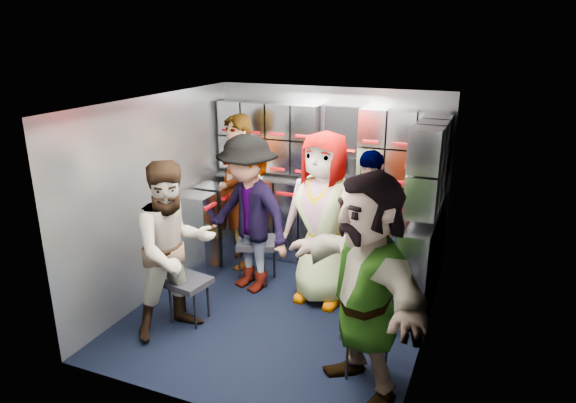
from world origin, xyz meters
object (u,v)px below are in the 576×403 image
at_px(jump_seat_mid_left, 257,245).
at_px(attendant_standing, 237,192).
at_px(attendant_arc_d, 367,233).
at_px(jump_seat_near_left, 188,284).
at_px(jump_seat_center, 328,255).
at_px(attendant_arc_c, 323,219).
at_px(attendant_arc_a, 174,249).
at_px(jump_seat_mid_right, 369,267).
at_px(attendant_arc_e, 366,287).
at_px(jump_seat_near_right, 368,334).
at_px(attendant_arc_b, 249,215).

xyz_separation_m(jump_seat_mid_left, attendant_standing, (-0.39, 0.32, 0.47)).
distance_m(jump_seat_mid_left, attendant_arc_d, 1.34).
height_order(jump_seat_near_left, attendant_arc_d, attendant_arc_d).
xyz_separation_m(jump_seat_center, attendant_arc_d, (0.46, -0.20, 0.40)).
xyz_separation_m(attendant_standing, attendant_arc_c, (1.21, -0.44, -0.01)).
relative_size(jump_seat_center, attendant_arc_a, 0.30).
relative_size(jump_seat_mid_left, jump_seat_center, 1.08).
height_order(jump_seat_center, jump_seat_mid_right, jump_seat_center).
bearing_deg(attendant_arc_d, attendant_standing, 167.62).
bearing_deg(jump_seat_mid_left, attendant_arc_e, -41.08).
height_order(jump_seat_mid_right, attendant_arc_c, attendant_arc_c).
bearing_deg(attendant_arc_c, attendant_standing, 167.03).
height_order(jump_seat_near_left, jump_seat_mid_left, jump_seat_mid_left).
distance_m(jump_seat_near_right, attendant_arc_a, 1.86).
height_order(jump_seat_near_right, attendant_arc_d, attendant_arc_d).
relative_size(jump_seat_near_right, attendant_arc_e, 0.24).
height_order(jump_seat_mid_left, jump_seat_near_right, jump_seat_mid_left).
relative_size(jump_seat_near_left, jump_seat_near_right, 1.01).
distance_m(jump_seat_center, attendant_arc_e, 1.68).
xyz_separation_m(jump_seat_near_left, attendant_arc_d, (1.51, 0.88, 0.44)).
relative_size(attendant_arc_a, attendant_arc_e, 0.92).
bearing_deg(attendant_arc_c, jump_seat_near_left, -132.36).
relative_size(jump_seat_center, attendant_arc_c, 0.27).
height_order(attendant_arc_b, attendant_arc_c, attendant_arc_c).
xyz_separation_m(jump_seat_mid_left, jump_seat_center, (0.81, 0.06, -0.01)).
bearing_deg(attendant_standing, attendant_arc_b, -10.31).
bearing_deg(attendant_arc_c, jump_seat_near_right, -47.49).
xyz_separation_m(jump_seat_mid_left, attendant_arc_a, (-0.24, -1.20, 0.39)).
bearing_deg(jump_seat_near_right, attendant_arc_d, 105.82).
distance_m(attendant_arc_a, attendant_arc_c, 1.51).
height_order(jump_seat_near_left, attendant_arc_c, attendant_arc_c).
relative_size(attendant_arc_c, attendant_arc_e, 1.00).
bearing_deg(jump_seat_mid_right, jump_seat_mid_left, -178.33).
xyz_separation_m(jump_seat_mid_right, attendant_arc_c, (-0.46, -0.16, 0.51)).
bearing_deg(jump_seat_center, attendant_arc_d, -23.48).
bearing_deg(attendant_arc_e, jump_seat_mid_left, -179.27).
distance_m(attendant_standing, attendant_arc_b, 0.64).
relative_size(jump_seat_center, attendant_standing, 0.27).
height_order(attendant_arc_b, attendant_arc_d, attendant_arc_b).
xyz_separation_m(jump_seat_near_right, attendant_arc_c, (-0.76, 1.07, 0.51)).
bearing_deg(jump_seat_mid_left, attendant_arc_b, -90.00).
bearing_deg(attendant_arc_c, attendant_arc_b, -168.84).
distance_m(jump_seat_near_left, jump_seat_mid_left, 1.05).
xyz_separation_m(attendant_arc_a, attendant_arc_b, (0.24, 1.02, 0.03)).
relative_size(jump_seat_near_right, attendant_arc_d, 0.26).
xyz_separation_m(jump_seat_mid_left, jump_seat_mid_right, (1.27, 0.04, -0.05)).
xyz_separation_m(attendant_arc_c, attendant_arc_e, (0.76, -1.25, -0.00)).
relative_size(jump_seat_mid_right, attendant_arc_c, 0.24).
height_order(attendant_arc_c, attendant_arc_d, attendant_arc_c).
relative_size(jump_seat_center, jump_seat_mid_right, 1.12).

